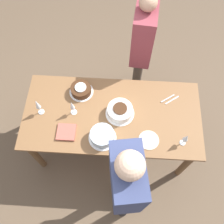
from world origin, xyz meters
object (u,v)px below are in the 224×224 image
cake_center_white (120,111)px  cake_back_decorated (102,136)px  wine_glass_far (37,105)px  person_watching (125,184)px  wine_glass_extra (186,138)px  cake_front_chocolate (81,90)px  wine_glass_near (72,106)px  person_cutting (142,43)px

cake_center_white → cake_back_decorated: size_ratio=1.08×
wine_glass_far → person_watching: bearing=140.6°
wine_glass_far → person_watching: 1.12m
wine_glass_extra → cake_front_chocolate: bearing=-26.3°
cake_front_chocolate → cake_back_decorated: size_ratio=0.94×
cake_center_white → cake_back_decorated: cake_center_white is taller
cake_center_white → wine_glass_near: bearing=2.1°
wine_glass_far → wine_glass_extra: bearing=170.0°
cake_back_decorated → wine_glass_far: bearing=-20.8°
cake_front_chocolate → person_watching: bearing=116.6°
cake_center_white → cake_front_chocolate: size_ratio=1.15×
cake_back_decorated → person_cutting: person_cutting is taller
wine_glass_near → wine_glass_extra: 1.10m
cake_center_white → cake_back_decorated: 0.31m
cake_center_white → wine_glass_far: (0.79, 0.03, 0.10)m
cake_front_chocolate → wine_glass_extra: wine_glass_extra is taller
cake_back_decorated → cake_center_white: bearing=-119.4°
cake_center_white → person_cutting: size_ratio=0.19×
cake_front_chocolate → wine_glass_far: bearing=34.7°
wine_glass_near → person_cutting: 1.04m
cake_back_decorated → person_cutting: 1.12m
wine_glass_extra → person_watching: 0.72m
cake_back_decorated → wine_glass_near: (0.31, -0.26, 0.09)m
person_cutting → person_watching: (0.13, 1.53, 0.09)m
cake_center_white → wine_glass_near: (0.46, 0.02, 0.09)m
person_watching → cake_front_chocolate: bearing=17.8°
cake_back_decorated → wine_glass_extra: 0.77m
person_cutting → person_watching: size_ratio=0.92×
person_cutting → wine_glass_extra: bearing=26.5°
cake_center_white → wine_glass_far: bearing=2.2°
person_cutting → person_watching: person_watching is taller
cake_center_white → cake_front_chocolate: cake_center_white is taller
wine_glass_far → wine_glass_extra: (-1.40, 0.25, -0.03)m
cake_center_white → wine_glass_extra: wine_glass_extra is taller
person_watching → wine_glass_far: bearing=41.8°
cake_front_chocolate → cake_back_decorated: (-0.26, 0.50, 0.01)m
cake_back_decorated → wine_glass_near: 0.41m
cake_center_white → person_cutting: 0.82m
wine_glass_near → person_watching: 0.90m
cake_back_decorated → person_watching: person_watching is taller
wine_glass_near → person_watching: person_watching is taller
cake_front_chocolate → wine_glass_near: size_ratio=1.20×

